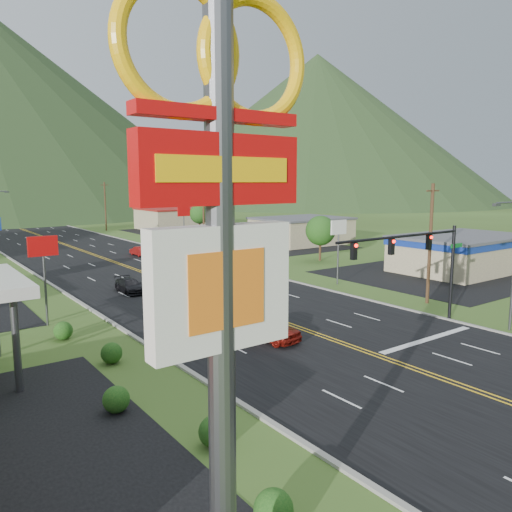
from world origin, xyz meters
TOP-DOWN VIEW (x-y plane):
  - pylon_sign at (-17.00, 2.00)m, footprint 4.32×0.60m
  - traffic_signal at (6.48, 14.00)m, footprint 13.10×0.43m
  - building_east_near at (30.00, 25.00)m, footprint 15.40×10.40m
  - building_east_mid at (32.00, 55.00)m, footprint 14.40×11.40m
  - building_east_far at (28.00, 90.00)m, footprint 16.40×12.40m
  - pole_sign_west_a at (-14.00, 30.00)m, footprint 2.00×0.18m
  - pole_sign_east_a at (13.00, 28.00)m, footprint 2.00×0.18m
  - pole_sign_east_b at (13.00, 60.00)m, footprint 2.00×0.18m
  - tree_east_a at (22.00, 40.00)m, footprint 3.84×3.84m
  - tree_east_b at (26.00, 78.00)m, footprint 3.84×3.84m
  - utility_pole_a at (13.50, 18.00)m, footprint 1.60×0.28m
  - utility_pole_b at (13.50, 55.00)m, footprint 1.60×0.28m
  - utility_pole_c at (13.50, 95.00)m, footprint 1.60×0.28m
  - utility_pole_d at (13.50, 135.00)m, footprint 1.60×0.28m
  - mountain_ne at (147.84, 176.19)m, footprint 180.00×180.00m
  - car_red_near at (-3.34, 18.20)m, footprint 2.65×5.06m
  - car_dark_mid at (-5.15, 36.58)m, footprint 1.88×4.41m
  - car_red_far at (4.85, 57.82)m, footprint 1.39×3.88m

SIDE VIEW (x-z plane):
  - car_dark_mid at x=-5.15m, z-range 0.00..1.27m
  - car_red_far at x=4.85m, z-range 0.00..1.27m
  - car_red_near at x=-3.34m, z-range 0.00..1.64m
  - building_east_mid at x=32.00m, z-range 0.01..4.31m
  - building_east_far at x=28.00m, z-range 0.01..4.51m
  - building_east_near at x=30.00m, z-range 0.22..4.32m
  - tree_east_a at x=22.00m, z-range 0.98..6.80m
  - tree_east_b at x=26.00m, z-range 0.98..6.80m
  - pole_sign_west_a at x=-14.00m, z-range 1.85..8.25m
  - pole_sign_east_a at x=13.00m, z-range 1.85..8.25m
  - pole_sign_east_b at x=13.00m, z-range 1.85..8.25m
  - utility_pole_a at x=13.50m, z-range 0.13..10.13m
  - utility_pole_b at x=13.50m, z-range 0.13..10.13m
  - utility_pole_c at x=13.50m, z-range 0.13..10.13m
  - utility_pole_d at x=13.50m, z-range 0.13..10.13m
  - traffic_signal at x=6.48m, z-range 1.83..8.83m
  - pylon_sign at x=-17.00m, z-range 2.30..16.30m
  - mountain_ne at x=147.84m, z-range 0.00..70.00m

